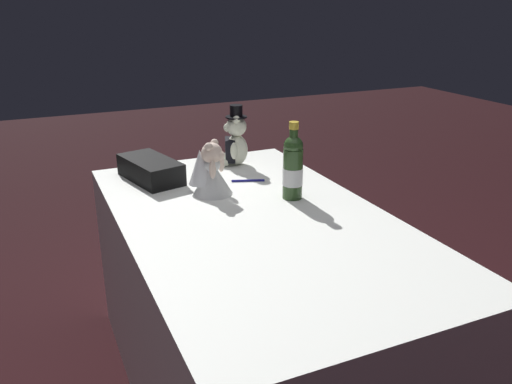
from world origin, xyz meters
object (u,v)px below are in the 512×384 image
object	(u,v)px
teddy_bear_bride	(209,171)
signing_pen	(247,181)
gift_case_black	(151,169)
champagne_bottle	(293,166)
teddy_bear_groom	(235,141)

from	to	relation	value
teddy_bear_bride	signing_pen	distance (m)	0.22
signing_pen	gift_case_black	world-z (taller)	gift_case_black
teddy_bear_bride	champagne_bottle	world-z (taller)	champagne_bottle
signing_pen	teddy_bear_groom	bearing A→B (deg)	-10.58
champagne_bottle	signing_pen	distance (m)	0.29
teddy_bear_bride	gift_case_black	world-z (taller)	teddy_bear_bride
teddy_bear_bride	champagne_bottle	bearing A→B (deg)	-122.96
teddy_bear_groom	gift_case_black	world-z (taller)	teddy_bear_groom
signing_pen	champagne_bottle	bearing A→B (deg)	-160.64
teddy_bear_groom	teddy_bear_bride	world-z (taller)	teddy_bear_groom
teddy_bear_bride	signing_pen	world-z (taller)	teddy_bear_bride
teddy_bear_groom	gift_case_black	distance (m)	0.43
champagne_bottle	gift_case_black	distance (m)	0.64
gift_case_black	teddy_bear_groom	bearing A→B (deg)	-81.80
champagne_bottle	teddy_bear_bride	bearing A→B (deg)	57.04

